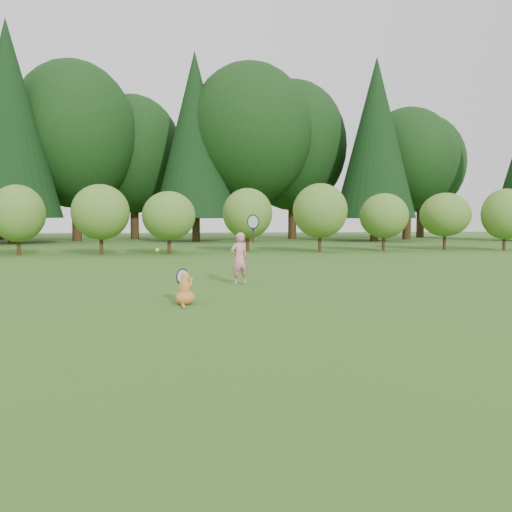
{
  "coord_description": "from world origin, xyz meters",
  "views": [
    {
      "loc": [
        -1.02,
        -7.7,
        1.3
      ],
      "look_at": [
        0.2,
        0.8,
        0.7
      ],
      "focal_mm": 35.0,
      "sensor_mm": 36.0,
      "label": 1
    }
  ],
  "objects": [
    {
      "name": "ground",
      "position": [
        0.0,
        0.0,
        0.0
      ],
      "size": [
        100.0,
        100.0,
        0.0
      ],
      "primitive_type": "plane",
      "color": "#325317",
      "rests_on": "ground"
    },
    {
      "name": "tennis_ball",
      "position": [
        -1.49,
        1.1,
        0.8
      ],
      "size": [
        0.07,
        0.07,
        0.07
      ],
      "color": "#A7DE1A",
      "rests_on": "ground"
    },
    {
      "name": "child",
      "position": [
        0.11,
        2.49,
        0.56
      ],
      "size": [
        0.62,
        0.39,
        1.6
      ],
      "rotation": [
        0.0,
        0.0,
        3.5
      ],
      "color": "pink",
      "rests_on": "ground"
    },
    {
      "name": "shrub_row",
      "position": [
        0.0,
        13.0,
        1.4
      ],
      "size": [
        28.0,
        3.0,
        2.8
      ],
      "primitive_type": null,
      "color": "#4E7E27",
      "rests_on": "ground"
    },
    {
      "name": "woodland_backdrop",
      "position": [
        0.0,
        23.0,
        7.5
      ],
      "size": [
        48.0,
        10.0,
        15.0
      ],
      "primitive_type": null,
      "color": "black",
      "rests_on": "ground"
    },
    {
      "name": "cat",
      "position": [
        -1.02,
        0.13,
        0.26
      ],
      "size": [
        0.49,
        0.73,
        0.7
      ],
      "rotation": [
        0.0,
        0.0,
        -0.35
      ],
      "color": "#C47A25",
      "rests_on": "ground"
    }
  ]
}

